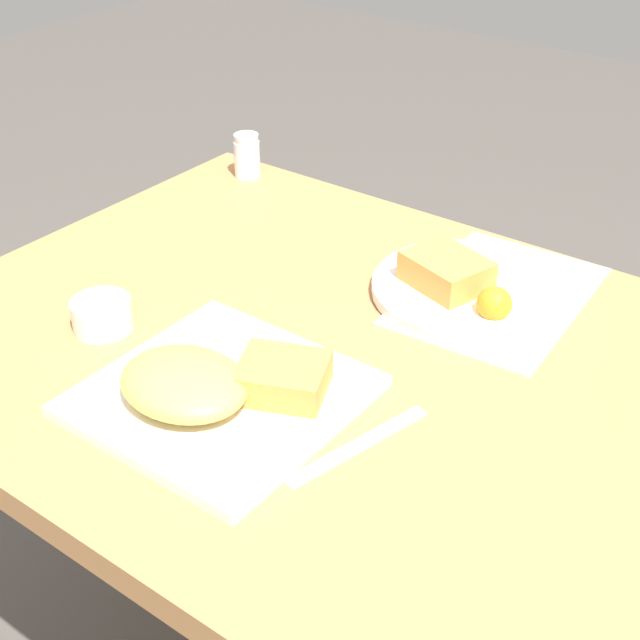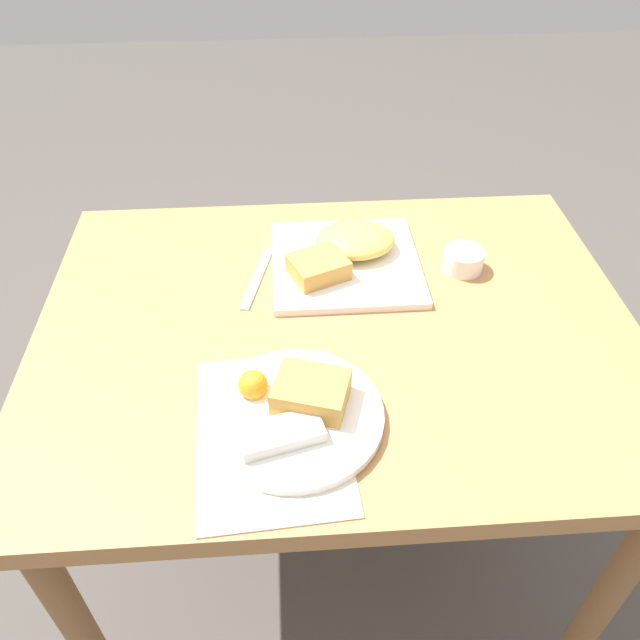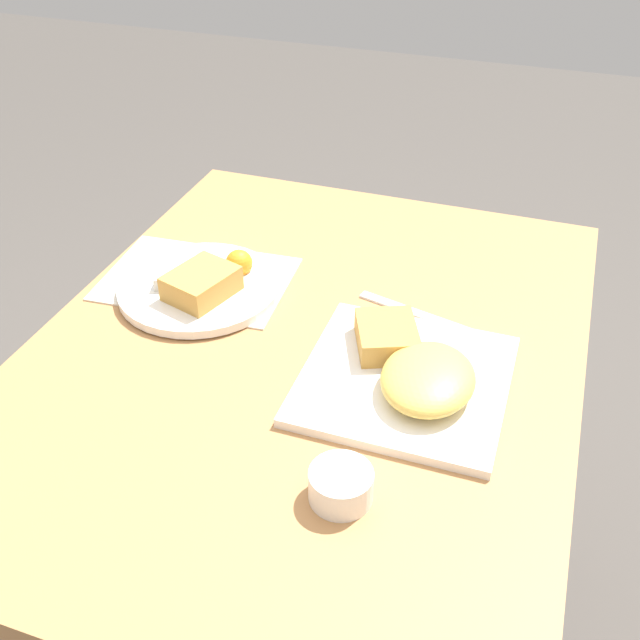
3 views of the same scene
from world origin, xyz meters
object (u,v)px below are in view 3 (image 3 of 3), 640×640
at_px(plate_square_near, 411,373).
at_px(butter_knife, 414,312).
at_px(plate_oval_far, 200,283).
at_px(sauce_ramekin, 341,485).

xyz_separation_m(plate_square_near, butter_knife, (0.16, 0.03, -0.02)).
height_order(plate_square_near, plate_oval_far, plate_square_near).
xyz_separation_m(sauce_ramekin, butter_knife, (0.38, 0.00, -0.02)).
bearing_deg(sauce_ramekin, plate_square_near, -7.81).
bearing_deg(sauce_ramekin, plate_oval_far, 46.02).
bearing_deg(plate_oval_far, butter_knife, -80.50).
distance_m(plate_square_near, butter_knife, 0.17).
bearing_deg(butter_knife, plate_oval_far, 23.65).
relative_size(plate_square_near, butter_knife, 1.49).
bearing_deg(plate_oval_far, sauce_ramekin, -133.98).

